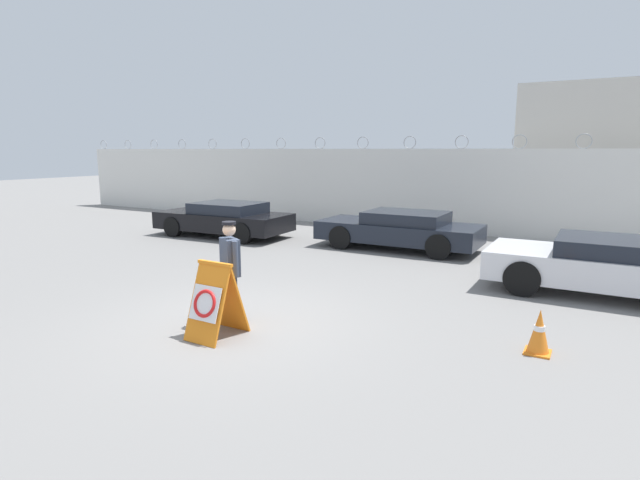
# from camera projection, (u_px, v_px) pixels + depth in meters

# --- Properties ---
(ground_plane) EXTENTS (90.00, 90.00, 0.00)m
(ground_plane) POSITION_uv_depth(u_px,v_px,m) (235.00, 322.00, 8.47)
(ground_plane) COLOR gray
(perimeter_wall) EXTENTS (36.00, 0.30, 3.38)m
(perimeter_wall) POSITION_uv_depth(u_px,v_px,m) (433.00, 190.00, 17.76)
(perimeter_wall) COLOR silver
(perimeter_wall) RESTS_ON ground_plane
(building_block) EXTENTS (7.57, 7.99, 5.20)m
(building_block) POSITION_uv_depth(u_px,v_px,m) (631.00, 157.00, 19.63)
(building_block) COLOR beige
(building_block) RESTS_ON ground_plane
(barricade_sign) EXTENTS (0.67, 0.87, 1.20)m
(barricade_sign) POSITION_uv_depth(u_px,v_px,m) (214.00, 300.00, 7.71)
(barricade_sign) COLOR orange
(barricade_sign) RESTS_ON ground_plane
(security_guard) EXTENTS (0.57, 0.59, 1.72)m
(security_guard) POSITION_uv_depth(u_px,v_px,m) (231.00, 267.00, 8.35)
(security_guard) COLOR #232838
(security_guard) RESTS_ON ground_plane
(traffic_cone_near) EXTENTS (0.36, 0.36, 0.65)m
(traffic_cone_near) POSITION_uv_depth(u_px,v_px,m) (539.00, 332.00, 7.13)
(traffic_cone_near) COLOR orange
(traffic_cone_near) RESTS_ON ground_plane
(parked_car_front_coupe) EXTENTS (4.65, 2.13, 1.15)m
(parked_car_front_coupe) POSITION_uv_depth(u_px,v_px,m) (224.00, 219.00, 16.81)
(parked_car_front_coupe) COLOR black
(parked_car_front_coupe) RESTS_ON ground_plane
(parked_car_rear_sedan) EXTENTS (4.71, 1.96, 1.12)m
(parked_car_rear_sedan) POSITION_uv_depth(u_px,v_px,m) (400.00, 229.00, 14.63)
(parked_car_rear_sedan) COLOR black
(parked_car_rear_sedan) RESTS_ON ground_plane
(parked_car_far_side) EXTENTS (4.26, 2.04, 1.16)m
(parked_car_far_side) POSITION_uv_depth(u_px,v_px,m) (602.00, 265.00, 10.02)
(parked_car_far_side) COLOR black
(parked_car_far_side) RESTS_ON ground_plane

